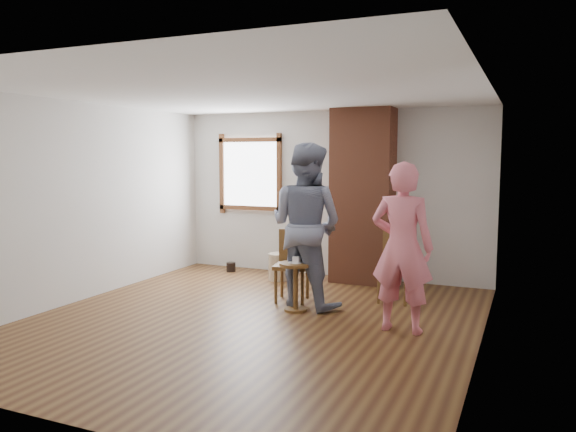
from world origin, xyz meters
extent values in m
plane|color=brown|center=(0.00, 0.00, 0.00)|extent=(5.50, 5.50, 0.00)
cube|color=silver|center=(0.00, 2.75, 1.30)|extent=(5.00, 0.04, 2.60)
cube|color=silver|center=(-2.50, 0.00, 1.30)|extent=(0.04, 5.50, 2.60)
cube|color=silver|center=(2.50, 0.00, 1.30)|extent=(0.04, 5.50, 2.60)
cube|color=white|center=(0.00, 0.00, 2.60)|extent=(5.00, 5.50, 0.04)
cube|color=brown|center=(-1.40, 2.71, 1.60)|extent=(1.14, 0.06, 1.34)
cube|color=white|center=(-1.40, 2.73, 1.60)|extent=(1.00, 0.02, 1.20)
cube|color=#975035|center=(0.60, 2.50, 1.30)|extent=(0.90, 0.50, 2.60)
cylinder|color=#C3B28D|center=(-0.59, 2.10, 0.21)|extent=(0.41, 0.41, 0.41)
cylinder|color=black|center=(-1.59, 2.37, 0.08)|extent=(0.20, 0.20, 0.15)
cube|color=brown|center=(0.07, 1.04, 0.46)|extent=(0.51, 0.51, 0.05)
cylinder|color=brown|center=(-0.07, 0.84, 0.23)|extent=(0.04, 0.04, 0.46)
cylinder|color=brown|center=(0.28, 0.90, 0.23)|extent=(0.04, 0.04, 0.46)
cylinder|color=brown|center=(-0.13, 1.18, 0.23)|extent=(0.04, 0.04, 0.46)
cylinder|color=brown|center=(0.21, 1.25, 0.23)|extent=(0.04, 0.04, 0.46)
cube|color=brown|center=(0.03, 1.23, 0.69)|extent=(0.43, 0.12, 0.46)
cube|color=brown|center=(1.33, 1.54, 0.45)|extent=(0.43, 0.43, 0.05)
cylinder|color=brown|center=(1.15, 1.36, 0.23)|extent=(0.04, 0.04, 0.45)
cylinder|color=brown|center=(1.50, 1.37, 0.23)|extent=(0.04, 0.04, 0.45)
cylinder|color=brown|center=(1.15, 1.71, 0.23)|extent=(0.04, 0.04, 0.45)
cylinder|color=brown|center=(1.50, 1.71, 0.23)|extent=(0.04, 0.04, 0.45)
cube|color=brown|center=(1.32, 1.73, 0.68)|extent=(0.42, 0.04, 0.45)
cylinder|color=brown|center=(0.30, 0.62, 0.58)|extent=(0.40, 0.40, 0.04)
cylinder|color=brown|center=(0.30, 0.62, 0.29)|extent=(0.06, 0.06, 0.54)
cylinder|color=brown|center=(0.30, 0.62, 0.01)|extent=(0.28, 0.28, 0.03)
cylinder|color=white|center=(0.30, 0.62, 0.60)|extent=(0.18, 0.18, 0.01)
cube|color=white|center=(0.31, 0.62, 0.64)|extent=(0.08, 0.07, 0.06)
imported|color=#151A3B|center=(0.33, 0.89, 1.03)|extent=(1.14, 0.96, 2.06)
imported|color=pink|center=(1.66, 0.34, 0.92)|extent=(0.68, 0.45, 1.84)
camera|label=1|loc=(2.91, -5.61, 1.90)|focal=35.00mm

